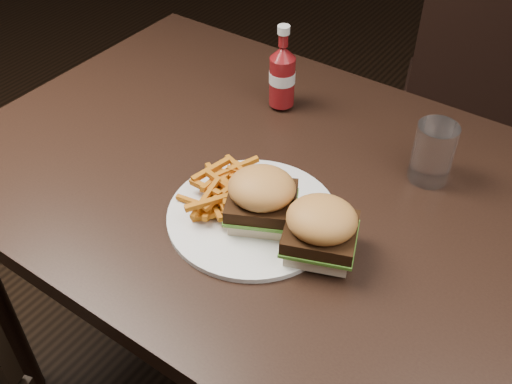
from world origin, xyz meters
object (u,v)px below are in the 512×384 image
Objects in this scene: chair_far at (473,106)px; plate at (253,215)px; ketchup_bottle at (282,81)px; tumbler at (433,153)px; dining_table at (279,187)px.

plate reaches higher than chair_far.
ketchup_bottle is 0.34m from tumbler.
dining_table is 0.25m from ketchup_bottle.
dining_table is at bearing -143.82° from tumbler.
ketchup_bottle reaches higher than chair_far.
plate is at bearing 67.59° from chair_far.
ketchup_bottle is at bearing 173.24° from tumbler.
chair_far is 3.74× the size of tumbler.
chair_far is (0.09, 0.94, -0.30)m from dining_table.
ketchup_bottle is at bearing 122.49° from dining_table.
dining_table is 11.49× the size of ketchup_bottle.
dining_table is 0.99m from chair_far.
ketchup_bottle is at bearing 115.17° from plate.
plate is (-0.08, -1.05, 0.33)m from chair_far.
ketchup_bottle is at bearing 55.27° from chair_far.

